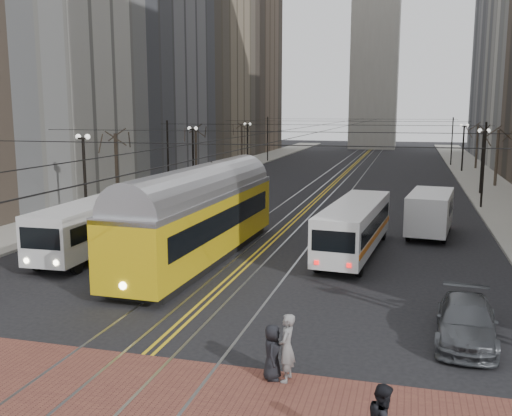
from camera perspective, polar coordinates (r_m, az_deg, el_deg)
The scene contains 19 objects.
ground at distance 19.14m, azimuth -9.49°, elevation -13.16°, with size 260.00×260.00×0.00m, color black.
sidewalk_left at distance 65.42m, azimuth -5.09°, elevation 3.20°, with size 5.00×140.00×0.15m, color gray.
sidewalk_right at distance 61.88m, azimuth 22.00°, elevation 2.17°, with size 5.00×140.00×0.15m, color gray.
crosswalk_band at distance 15.95m, azimuth -15.78°, elevation -18.27°, with size 25.00×6.00×0.01m, color brown.
streetcar_rails at distance 61.89m, azimuth 8.07°, elevation 2.71°, with size 4.80×130.00×0.02m, color gray.
centre_lines at distance 61.89m, azimuth 8.07°, elevation 2.71°, with size 0.42×130.00×0.01m, color gold.
building_left_mid at distance 70.88m, azimuth -13.38°, elevation 17.20°, with size 16.00×20.00×34.00m, color slate.
building_left_far at distance 107.93m, azimuth -2.89°, elevation 16.35°, with size 16.00×20.00×40.00m, color brown.
lamp_posts at distance 45.59m, azimuth 5.60°, elevation 3.84°, with size 27.60×57.20×5.60m.
street_trees at distance 51.98m, azimuth 6.80°, elevation 4.53°, with size 31.68×53.28×5.60m.
trolley_wires at distance 51.50m, azimuth 6.75°, elevation 5.57°, with size 25.96×120.00×6.60m.
transit_bus at distance 31.52m, azimuth -15.07°, elevation -1.64°, with size 2.32×11.13×2.78m, color silver.
streetcar at distance 28.71m, azimuth -5.57°, elevation -1.56°, with size 2.86×15.43×3.64m, color gold.
rear_bus at distance 30.03m, azimuth 9.82°, elevation -2.08°, with size 2.24×10.32×2.69m, color white.
cargo_van at distance 35.54m, azimuth 16.99°, elevation -0.60°, with size 2.29×5.94×2.63m, color #BABABA.
sedan_grey at distance 45.44m, azimuth 16.26°, elevation 0.85°, with size 1.72×4.27×1.45m, color #45474D.
sedan_parked at distance 20.00m, azimuth 20.28°, elevation -10.58°, with size 1.87×4.59×1.33m, color #42454A.
pedestrian_a at distance 16.28m, azimuth 1.64°, elevation -14.19°, with size 0.77×0.50×1.57m, color black.
pedestrian_b at distance 16.13m, azimuth 3.08°, elevation -13.77°, with size 0.70×0.46×1.92m, color gray.
Camera 1 is at (7.51, -15.98, 7.38)m, focal length 40.00 mm.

